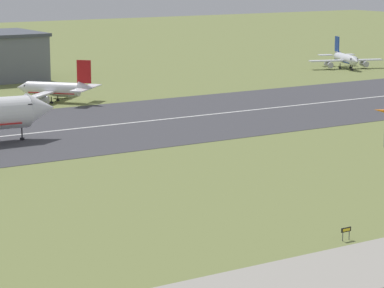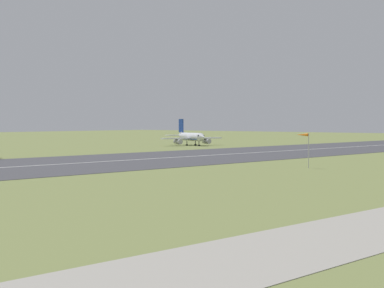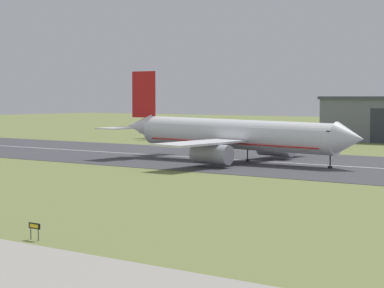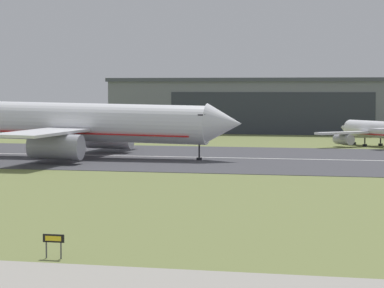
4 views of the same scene
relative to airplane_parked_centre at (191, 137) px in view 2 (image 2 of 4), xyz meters
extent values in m
plane|color=olive|center=(-128.60, -108.86, -2.96)|extent=(749.82, 749.82, 0.00)
cylinder|color=silver|center=(-0.11, -0.31, 0.12)|extent=(7.09, 13.14, 2.85)
cone|color=silver|center=(-2.75, -7.61, 0.12)|extent=(3.55, 3.38, 2.85)
cone|color=silver|center=(2.67, 7.38, 0.63)|extent=(3.58, 4.09, 2.56)
cube|color=black|center=(-2.27, -6.28, 0.69)|extent=(2.65, 1.86, 0.44)
cube|color=navy|center=(-0.11, -0.31, -0.67)|extent=(6.51, 11.88, 0.20)
cube|color=silver|center=(-6.42, 1.69, -0.38)|extent=(10.53, 5.67, 0.40)
cylinder|color=#A8A8B2|center=(-5.80, 0.98, -1.51)|extent=(2.92, 4.08, 1.77)
cube|color=silver|center=(6.02, -2.81, -0.38)|extent=(10.53, 5.67, 0.40)
cylinder|color=#A8A8B2|center=(5.08, -2.95, -1.51)|extent=(2.92, 4.08, 1.77)
cube|color=navy|center=(2.50, 6.90, 3.96)|extent=(1.32, 3.01, 4.84)
cube|color=silver|center=(-0.76, 8.50, 0.55)|extent=(5.02, 4.04, 0.24)
cube|color=silver|center=(6.02, 6.05, 0.55)|extent=(5.02, 4.04, 0.24)
cylinder|color=black|center=(-1.91, -5.27, -2.13)|extent=(0.24, 0.24, 1.65)
cylinder|color=black|center=(-1.91, -5.27, -2.74)|extent=(0.84, 0.84, 0.44)
cylinder|color=black|center=(-1.64, 0.49, -2.13)|extent=(0.24, 0.24, 1.65)
cylinder|color=black|center=(-1.64, 0.49, -2.74)|extent=(0.84, 0.84, 0.44)
cylinder|color=black|center=(1.58, -0.67, -2.13)|extent=(0.24, 0.24, 1.65)
cylinder|color=black|center=(1.58, -0.67, -2.74)|extent=(0.84, 0.84, 0.44)
cylinder|color=#B7B7BC|center=(-76.43, -95.75, 0.38)|extent=(0.14, 0.14, 6.68)
cone|color=orange|center=(-76.69, -94.47, 3.47)|extent=(1.05, 2.39, 0.60)
camera|label=1|loc=(-189.97, -211.08, 29.20)|focal=85.00mm
camera|label=2|loc=(-199.82, -172.28, 6.63)|focal=70.00mm
camera|label=3|loc=(-67.79, -179.87, 10.14)|focal=70.00mm
camera|label=4|loc=(-97.17, -188.40, 8.13)|focal=85.00mm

